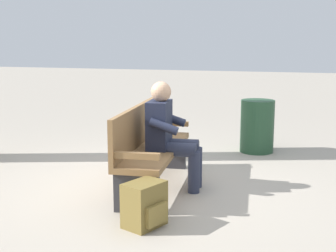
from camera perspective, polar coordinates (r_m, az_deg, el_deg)
ground_plane at (r=5.19m, az=-1.58°, el=-7.52°), size 40.00×40.00×0.00m
bench_near at (r=5.08m, az=-2.39°, el=-2.55°), size 1.84×0.67×0.90m
person_seated at (r=4.99m, az=0.15°, el=-0.80°), size 0.60×0.60×1.18m
backpack at (r=4.08m, az=-2.88°, el=-9.72°), size 0.42×0.38×0.40m
trash_bin at (r=6.83m, az=10.98°, el=-0.02°), size 0.49×0.49×0.76m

